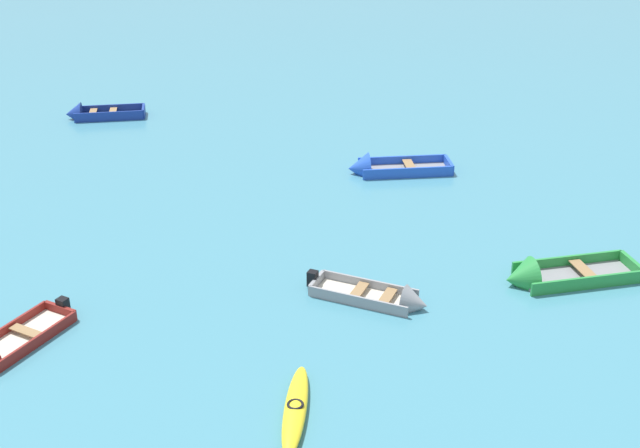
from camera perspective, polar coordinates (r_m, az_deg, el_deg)
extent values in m
cube|color=gray|center=(25.09, 17.27, -3.49)|extent=(3.52, 2.53, 0.10)
cube|color=#288C3D|center=(24.55, 18.01, -3.89)|extent=(3.16, 1.60, 0.39)
cube|color=#288C3D|center=(25.49, 16.64, -2.52)|extent=(3.16, 1.60, 0.39)
cube|color=#288C3D|center=(25.89, 20.68, -2.71)|extent=(0.66, 1.17, 0.39)
cone|color=#288C3D|center=(24.21, 13.56, -3.67)|extent=(1.25, 1.44, 1.21)
cube|color=#937047|center=(25.07, 17.70, -2.98)|extent=(0.82, 1.17, 0.03)
cube|color=#4C4C51|center=(38.32, -14.26, 7.21)|extent=(3.01, 1.97, 0.11)
cube|color=navy|center=(37.78, -14.35, 7.18)|extent=(2.79, 1.17, 0.42)
cube|color=navy|center=(38.77, -14.23, 7.68)|extent=(2.79, 1.17, 0.42)
cube|color=navy|center=(38.14, -12.05, 7.61)|extent=(0.48, 0.99, 0.42)
cone|color=navy|center=(38.46, -16.60, 7.27)|extent=(1.01, 1.18, 1.00)
cube|color=#937047|center=(38.23, -14.07, 7.57)|extent=(0.64, 0.98, 0.03)
cube|color=#937047|center=(38.33, -15.37, 7.47)|extent=(0.64, 0.98, 0.03)
cube|color=gray|center=(31.38, 5.85, 3.69)|extent=(3.43, 2.15, 0.10)
cube|color=blue|center=(30.78, 6.08, 3.51)|extent=(3.20, 1.20, 0.39)
cube|color=blue|center=(31.88, 5.64, 4.35)|extent=(3.20, 1.20, 0.39)
cube|color=blue|center=(31.71, 8.85, 4.04)|extent=(0.52, 1.16, 0.39)
cone|color=blue|center=(31.02, 2.67, 3.86)|extent=(1.12, 1.36, 1.16)
cube|color=#937047|center=(31.33, 6.18, 4.08)|extent=(0.69, 1.14, 0.03)
cube|color=beige|center=(23.05, 3.04, -5.03)|extent=(2.86, 1.37, 0.08)
cube|color=gray|center=(23.38, 3.46, -4.20)|extent=(2.83, 0.55, 0.32)
cube|color=gray|center=(22.59, 2.61, -5.36)|extent=(2.83, 0.55, 0.32)
cube|color=gray|center=(23.44, -0.24, -4.07)|extent=(0.26, 0.97, 0.32)
cone|color=gray|center=(22.59, 6.60, -5.47)|extent=(0.81, 1.04, 0.94)
cube|color=#937047|center=(22.99, 2.70, -4.56)|extent=(0.44, 0.92, 0.03)
cube|color=#937047|center=(22.76, 4.67, -4.97)|extent=(0.44, 0.92, 0.03)
cube|color=black|center=(23.42, -0.51, -3.77)|extent=(0.31, 0.29, 0.45)
ellipsoid|color=yellow|center=(18.86, -1.70, -12.62)|extent=(1.01, 3.21, 0.29)
torus|color=black|center=(18.78, -1.71, -12.32)|extent=(0.44, 0.44, 0.06)
cube|color=beige|center=(22.57, -19.78, -7.48)|extent=(1.63, 2.76, 0.07)
cube|color=maroon|center=(22.16, -18.86, -7.65)|extent=(0.75, 2.63, 0.30)
cube|color=maroon|center=(22.88, -20.75, -6.84)|extent=(0.75, 2.63, 0.30)
cube|color=maroon|center=(23.26, -17.44, -5.71)|extent=(1.05, 0.37, 0.30)
cube|color=#937047|center=(22.56, -19.59, -6.95)|extent=(1.00, 0.52, 0.03)
cube|color=black|center=(23.27, -17.28, -5.37)|extent=(0.33, 0.31, 0.42)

